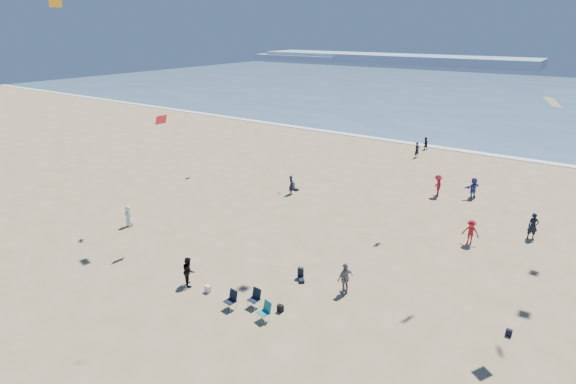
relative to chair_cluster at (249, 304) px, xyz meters
The scene contains 11 objects.
ocean 88.41m from the chair_cluster, 90.38° to the left, with size 220.00×100.00×0.06m, color #476B84.
surf_line 38.41m from the chair_cluster, 90.87° to the left, with size 220.00×1.20×0.08m, color white.
headland_far 174.28m from the chair_cluster, 110.34° to the left, with size 110.00×20.00×3.20m, color #7A8EA8.
headland_near 187.64m from the chair_cluster, 122.41° to the left, with size 40.00×14.00×2.00m, color #7A8EA8.
standing_flyers 10.94m from the chair_cluster, 68.44° to the left, with size 29.29×55.11×1.95m.
seated_group 1.30m from the chair_cluster, 49.29° to the right, with size 21.29×31.78×0.84m.
chair_cluster is the anchor object (origin of this frame).
white_tote 3.01m from the chair_cluster, behind, with size 0.35×0.20×0.40m, color white.
black_backpack 1.61m from the chair_cluster, 36.00° to the left, with size 0.30×0.22×0.38m, color black.
navy_bag 12.40m from the chair_cluster, 26.06° to the left, with size 0.28×0.18×0.34m, color black.
kites_aloft 18.19m from the chair_cluster, 41.44° to the left, with size 39.43×36.20×30.34m.
Camera 1 is at (13.10, -8.06, 13.53)m, focal length 28.00 mm.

